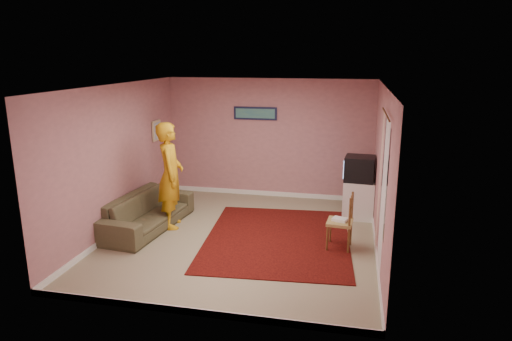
% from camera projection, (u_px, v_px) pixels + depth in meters
% --- Properties ---
extents(ground, '(5.00, 5.00, 0.00)m').
position_uv_depth(ground, '(242.00, 238.00, 7.92)').
color(ground, gray).
rests_on(ground, ground).
extents(wall_back, '(4.50, 0.02, 2.60)m').
position_uv_depth(wall_back, '(269.00, 139.00, 9.96)').
color(wall_back, tan).
rests_on(wall_back, ground).
extents(wall_front, '(4.50, 0.02, 2.60)m').
position_uv_depth(wall_front, '(190.00, 215.00, 5.22)').
color(wall_front, tan).
rests_on(wall_front, ground).
extents(wall_left, '(0.02, 5.00, 2.60)m').
position_uv_depth(wall_left, '(118.00, 159.00, 8.05)').
color(wall_left, tan).
rests_on(wall_left, ground).
extents(wall_right, '(0.02, 5.00, 2.60)m').
position_uv_depth(wall_right, '(381.00, 172.00, 7.14)').
color(wall_right, tan).
rests_on(wall_right, ground).
extents(ceiling, '(4.50, 5.00, 0.02)m').
position_uv_depth(ceiling, '(241.00, 86.00, 7.27)').
color(ceiling, silver).
rests_on(ceiling, wall_back).
extents(baseboard_back, '(4.50, 0.02, 0.10)m').
position_uv_depth(baseboard_back, '(269.00, 193.00, 10.26)').
color(baseboard_back, white).
rests_on(baseboard_back, ground).
extents(baseboard_front, '(4.50, 0.02, 0.10)m').
position_uv_depth(baseboard_front, '(194.00, 312.00, 5.54)').
color(baseboard_front, white).
rests_on(baseboard_front, ground).
extents(baseboard_left, '(0.02, 5.00, 0.10)m').
position_uv_depth(baseboard_left, '(124.00, 225.00, 8.36)').
color(baseboard_left, white).
rests_on(baseboard_left, ground).
extents(baseboard_right, '(0.02, 5.00, 0.10)m').
position_uv_depth(baseboard_right, '(375.00, 246.00, 7.45)').
color(baseboard_right, white).
rests_on(baseboard_right, ground).
extents(window, '(0.01, 1.10, 1.50)m').
position_uv_depth(window, '(385.00, 177.00, 6.25)').
color(window, black).
rests_on(window, wall_right).
extents(curtain_sheer, '(0.01, 0.75, 2.10)m').
position_uv_depth(curtain_sheer, '(383.00, 194.00, 6.16)').
color(curtain_sheer, white).
rests_on(curtain_sheer, wall_right).
extents(curtain_floral, '(0.01, 0.35, 2.10)m').
position_uv_depth(curtain_floral, '(380.00, 181.00, 6.83)').
color(curtain_floral, silver).
rests_on(curtain_floral, wall_right).
extents(curtain_rod, '(0.02, 1.40, 0.02)m').
position_uv_depth(curtain_rod, '(386.00, 114.00, 6.04)').
color(curtain_rod, brown).
rests_on(curtain_rod, wall_right).
extents(picture_back, '(0.95, 0.04, 0.28)m').
position_uv_depth(picture_back, '(255.00, 113.00, 9.86)').
color(picture_back, '#141737').
rests_on(picture_back, wall_back).
extents(picture_left, '(0.04, 0.38, 0.42)m').
position_uv_depth(picture_left, '(157.00, 130.00, 9.50)').
color(picture_left, beige).
rests_on(picture_left, wall_left).
extents(area_rug, '(2.65, 3.21, 0.02)m').
position_uv_depth(area_rug, '(277.00, 238.00, 7.86)').
color(area_rug, black).
rests_on(area_rug, ground).
extents(tv_cabinet, '(0.58, 0.53, 0.74)m').
position_uv_depth(tv_cabinet, '(358.00, 199.00, 8.82)').
color(tv_cabinet, silver).
rests_on(tv_cabinet, ground).
extents(crt_tv, '(0.60, 0.54, 0.48)m').
position_uv_depth(crt_tv, '(359.00, 169.00, 8.67)').
color(crt_tv, black).
rests_on(crt_tv, tv_cabinet).
extents(chair_a, '(0.43, 0.41, 0.48)m').
position_uv_depth(chair_a, '(361.00, 185.00, 9.19)').
color(chair_a, tan).
rests_on(chair_a, ground).
extents(dvd_player, '(0.40, 0.32, 0.06)m').
position_uv_depth(dvd_player, '(361.00, 187.00, 9.21)').
color(dvd_player, silver).
rests_on(dvd_player, chair_a).
extents(blue_throw, '(0.37, 0.05, 0.38)m').
position_uv_depth(blue_throw, '(361.00, 174.00, 9.33)').
color(blue_throw, '#97B8F8').
rests_on(blue_throw, chair_a).
extents(chair_b, '(0.43, 0.45, 0.50)m').
position_uv_depth(chair_b, '(340.00, 215.00, 7.36)').
color(chair_b, tan).
rests_on(chair_b, ground).
extents(game_console, '(0.27, 0.23, 0.05)m').
position_uv_depth(game_console, '(340.00, 219.00, 7.38)').
color(game_console, white).
rests_on(game_console, chair_b).
extents(sofa, '(1.06, 2.23, 0.63)m').
position_uv_depth(sofa, '(147.00, 212.00, 8.28)').
color(sofa, '#4D482E').
rests_on(sofa, ground).
extents(person, '(0.66, 0.82, 1.93)m').
position_uv_depth(person, '(170.00, 175.00, 8.23)').
color(person, gold).
rests_on(person, ground).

